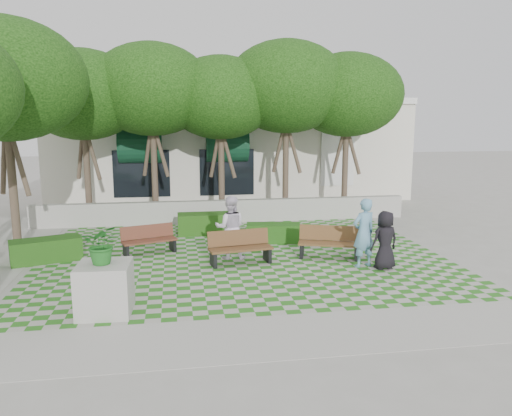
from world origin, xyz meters
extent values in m
plane|color=gray|center=(0.00, 0.00, 0.00)|extent=(90.00, 90.00, 0.00)
plane|color=#2B721E|center=(0.00, 1.00, 0.01)|extent=(12.00, 12.00, 0.00)
cube|color=#9E9B93|center=(0.00, -4.70, 0.01)|extent=(16.00, 2.00, 0.01)
cube|color=#9E9B93|center=(0.00, 6.20, 0.45)|extent=(15.00, 0.36, 0.90)
cube|color=brown|center=(2.54, 0.39, 0.45)|extent=(1.90, 1.12, 0.06)
cube|color=brown|center=(2.62, 0.64, 0.73)|extent=(1.76, 0.72, 0.46)
cube|color=black|center=(1.77, 0.66, 0.22)|extent=(0.26, 0.51, 0.44)
cube|color=black|center=(3.30, 0.13, 0.22)|extent=(0.26, 0.51, 0.44)
cube|color=#52341C|center=(-0.15, 0.22, 0.46)|extent=(1.89, 0.84, 0.06)
cube|color=#52341C|center=(-0.19, 0.48, 0.73)|extent=(1.82, 0.41, 0.46)
cube|color=black|center=(-0.95, 0.10, 0.22)|extent=(0.18, 0.52, 0.45)
cube|color=black|center=(0.65, 0.35, 0.22)|extent=(0.18, 0.52, 0.45)
cube|color=#542A1D|center=(-2.79, 1.77, 0.42)|extent=(1.74, 1.02, 0.06)
cube|color=#542A1D|center=(-2.87, 2.00, 0.67)|extent=(1.61, 0.65, 0.42)
cube|color=black|center=(-3.49, 1.53, 0.20)|extent=(0.24, 0.47, 0.41)
cube|color=black|center=(-2.09, 2.01, 0.20)|extent=(0.24, 0.47, 0.41)
cube|color=#1C4A13|center=(1.28, 2.62, 0.32)|extent=(1.90, 1.00, 0.63)
cube|color=#1D4712|center=(-0.84, 4.23, 0.38)|extent=(2.15, 0.87, 0.75)
cube|color=#1B4512|center=(-5.75, 1.42, 0.34)|extent=(2.09, 1.38, 0.68)
cube|color=#9E9B93|center=(-3.51, -2.96, 0.55)|extent=(1.16, 1.16, 1.10)
imported|color=#206720|center=(-3.51, -2.96, 1.53)|extent=(0.81, 0.71, 0.86)
imported|color=#669BBB|center=(3.23, -0.58, 0.98)|extent=(0.82, 0.65, 1.96)
imported|color=black|center=(3.74, -0.87, 0.82)|extent=(0.89, 0.68, 1.64)
imported|color=silver|center=(-0.38, 0.88, 0.95)|extent=(1.01, 0.83, 1.89)
cylinder|color=#47382B|center=(-5.50, 7.60, 1.82)|extent=(0.26, 0.26, 3.64)
ellipsoid|color=#1E4C11|center=(-5.50, 7.60, 5.07)|extent=(4.80, 4.80, 3.60)
cylinder|color=#47382B|center=(-2.80, 7.60, 1.90)|extent=(0.26, 0.26, 3.81)
ellipsoid|color=#1E4C11|center=(-2.80, 7.60, 5.30)|extent=(5.00, 5.00, 3.75)
cylinder|color=#47382B|center=(0.00, 7.60, 1.79)|extent=(0.26, 0.26, 3.58)
ellipsoid|color=#1E4C11|center=(0.00, 7.60, 4.99)|extent=(4.60, 4.60, 3.45)
cylinder|color=#47382B|center=(2.80, 7.60, 1.96)|extent=(0.26, 0.26, 3.92)
ellipsoid|color=#1E4C11|center=(2.80, 7.60, 5.46)|extent=(5.20, 5.20, 3.90)
cylinder|color=#47382B|center=(5.50, 7.60, 1.85)|extent=(0.26, 0.26, 3.70)
ellipsoid|color=#1E4C11|center=(5.50, 7.60, 5.15)|extent=(4.80, 4.80, 3.60)
cylinder|color=#47382B|center=(-7.00, 3.00, 1.90)|extent=(0.26, 0.26, 3.81)
ellipsoid|color=#1E4C11|center=(-7.00, 3.00, 5.30)|extent=(5.00, 5.00, 3.75)
cube|color=silver|center=(1.00, 14.20, 2.50)|extent=(18.00, 8.00, 5.00)
cube|color=white|center=(1.00, 10.20, 5.00)|extent=(18.00, 0.30, 0.30)
cube|color=black|center=(6.00, 10.18, 2.20)|extent=(1.40, 0.10, 2.40)
cylinder|color=#113E26|center=(-3.50, 10.18, 3.00)|extent=(3.00, 1.80, 1.80)
cube|color=black|center=(-3.50, 10.18, 1.60)|extent=(2.60, 0.08, 2.20)
cylinder|color=#113E26|center=(0.50, 10.18, 3.00)|extent=(3.00, 1.80, 1.80)
cube|color=black|center=(0.50, 10.18, 1.60)|extent=(2.60, 0.08, 2.20)
camera|label=1|loc=(-1.95, -13.55, 4.15)|focal=35.00mm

